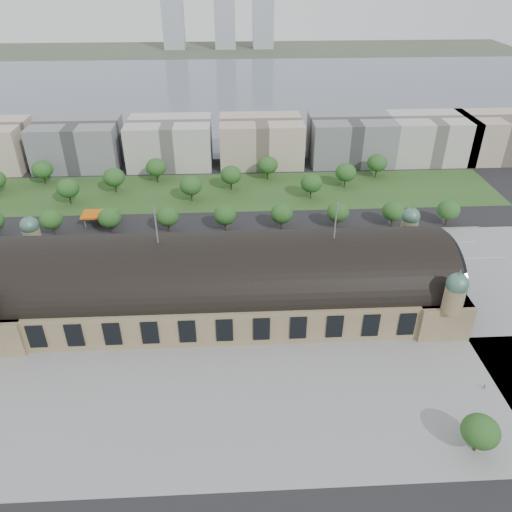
{
  "coord_description": "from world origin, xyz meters",
  "views": [
    {
      "loc": [
        3.43,
        -134.68,
        103.3
      ],
      "look_at": [
        10.86,
        9.08,
        14.0
      ],
      "focal_mm": 35.0,
      "sensor_mm": 36.0,
      "label": 1
    }
  ],
  "objects_px": {
    "traffic_car_5": "(359,242)",
    "parked_car_6": "(170,266)",
    "parked_car_4": "(99,268)",
    "petrol_station": "(103,214)",
    "traffic_car_2": "(38,265)",
    "bus_mid": "(227,260)",
    "traffic_car_4": "(260,249)",
    "parked_car_0": "(45,270)",
    "bus_east": "(327,250)",
    "traffic_car_3": "(191,239)",
    "pedestrian_1": "(484,387)",
    "parked_car_1": "(25,276)",
    "bus_west": "(167,262)",
    "parked_car_3": "(73,271)",
    "parked_car_2": "(24,276)",
    "parked_car_5": "(157,269)",
    "pedestrian_4": "(470,429)"
  },
  "relations": [
    {
      "from": "traffic_car_5",
      "to": "parked_car_6",
      "type": "xyz_separation_m",
      "value": [
        -75.69,
        -13.94,
        0.04
      ]
    },
    {
      "from": "parked_car_4",
      "to": "petrol_station",
      "type": "bearing_deg",
      "value": 157.66
    },
    {
      "from": "traffic_car_2",
      "to": "bus_mid",
      "type": "distance_m",
      "value": 71.47
    },
    {
      "from": "traffic_car_2",
      "to": "traffic_car_4",
      "type": "height_order",
      "value": "traffic_car_2"
    },
    {
      "from": "parked_car_0",
      "to": "bus_east",
      "type": "distance_m",
      "value": 107.88
    },
    {
      "from": "traffic_car_2",
      "to": "traffic_car_3",
      "type": "bearing_deg",
      "value": 112.36
    },
    {
      "from": "pedestrian_1",
      "to": "bus_mid",
      "type": "bearing_deg",
      "value": 76.78
    },
    {
      "from": "parked_car_1",
      "to": "bus_west",
      "type": "distance_m",
      "value": 51.7
    },
    {
      "from": "parked_car_6",
      "to": "parked_car_3",
      "type": "bearing_deg",
      "value": -107.72
    },
    {
      "from": "parked_car_0",
      "to": "parked_car_2",
      "type": "bearing_deg",
      "value": -95.04
    },
    {
      "from": "parked_car_2",
      "to": "parked_car_4",
      "type": "bearing_deg",
      "value": 74.17
    },
    {
      "from": "parked_car_6",
      "to": "traffic_car_3",
      "type": "bearing_deg",
      "value": 140.94
    },
    {
      "from": "traffic_car_2",
      "to": "parked_car_4",
      "type": "xyz_separation_m",
      "value": [
        23.32,
        -2.83,
        -0.14
      ]
    },
    {
      "from": "bus_east",
      "to": "pedestrian_1",
      "type": "height_order",
      "value": "bus_east"
    },
    {
      "from": "parked_car_1",
      "to": "parked_car_5",
      "type": "distance_m",
      "value": 47.87
    },
    {
      "from": "parked_car_5",
      "to": "parked_car_1",
      "type": "bearing_deg",
      "value": -126.58
    },
    {
      "from": "petrol_station",
      "to": "traffic_car_3",
      "type": "distance_m",
      "value": 44.39
    },
    {
      "from": "parked_car_1",
      "to": "parked_car_5",
      "type": "xyz_separation_m",
      "value": [
        47.83,
        2.12,
        -0.04
      ]
    },
    {
      "from": "pedestrian_4",
      "to": "traffic_car_5",
      "type": "bearing_deg",
      "value": -141.11
    },
    {
      "from": "parked_car_2",
      "to": "parked_car_3",
      "type": "height_order",
      "value": "parked_car_3"
    },
    {
      "from": "parked_car_1",
      "to": "petrol_station",
      "type": "bearing_deg",
      "value": 117.26
    },
    {
      "from": "bus_mid",
      "to": "bus_east",
      "type": "bearing_deg",
      "value": -86.4
    },
    {
      "from": "parked_car_3",
      "to": "pedestrian_4",
      "type": "height_order",
      "value": "pedestrian_4"
    },
    {
      "from": "pedestrian_1",
      "to": "bus_east",
      "type": "bearing_deg",
      "value": 53.8
    },
    {
      "from": "parked_car_4",
      "to": "bus_mid",
      "type": "relative_size",
      "value": 0.35
    },
    {
      "from": "parked_car_5",
      "to": "traffic_car_3",
      "type": "bearing_deg",
      "value": 113.94
    },
    {
      "from": "parked_car_0",
      "to": "bus_east",
      "type": "height_order",
      "value": "bus_east"
    },
    {
      "from": "parked_car_0",
      "to": "bus_mid",
      "type": "relative_size",
      "value": 0.35
    },
    {
      "from": "traffic_car_3",
      "to": "bus_west",
      "type": "relative_size",
      "value": 0.45
    },
    {
      "from": "petrol_station",
      "to": "pedestrian_4",
      "type": "relative_size",
      "value": 7.41
    },
    {
      "from": "parked_car_3",
      "to": "bus_east",
      "type": "bearing_deg",
      "value": 74.07
    },
    {
      "from": "parked_car_6",
      "to": "bus_west",
      "type": "distance_m",
      "value": 2.34
    },
    {
      "from": "petrol_station",
      "to": "bus_mid",
      "type": "bearing_deg",
      "value": -35.09
    },
    {
      "from": "traffic_car_5",
      "to": "parked_car_5",
      "type": "distance_m",
      "value": 81.78
    },
    {
      "from": "traffic_car_4",
      "to": "traffic_car_5",
      "type": "xyz_separation_m",
      "value": [
        40.8,
        3.1,
        0.14
      ]
    },
    {
      "from": "petrol_station",
      "to": "traffic_car_4",
      "type": "xyz_separation_m",
      "value": [
        67.73,
        -29.44,
        -2.31
      ]
    },
    {
      "from": "parked_car_2",
      "to": "parked_car_1",
      "type": "bearing_deg",
      "value": 65.57
    },
    {
      "from": "parked_car_6",
      "to": "pedestrian_4",
      "type": "height_order",
      "value": "pedestrian_4"
    },
    {
      "from": "parked_car_2",
      "to": "bus_east",
      "type": "bearing_deg",
      "value": 71.06
    },
    {
      "from": "traffic_car_3",
      "to": "parked_car_3",
      "type": "relative_size",
      "value": 1.14
    },
    {
      "from": "traffic_car_3",
      "to": "traffic_car_5",
      "type": "bearing_deg",
      "value": -88.22
    },
    {
      "from": "traffic_car_4",
      "to": "pedestrian_4",
      "type": "height_order",
      "value": "pedestrian_4"
    },
    {
      "from": "petrol_station",
      "to": "parked_car_4",
      "type": "xyz_separation_m",
      "value": [
        6.36,
        -40.28,
        -2.3
      ]
    },
    {
      "from": "parked_car_1",
      "to": "parked_car_5",
      "type": "height_order",
      "value": "parked_car_1"
    },
    {
      "from": "bus_mid",
      "to": "parked_car_5",
      "type": "bearing_deg",
      "value": 94.84
    },
    {
      "from": "traffic_car_3",
      "to": "traffic_car_4",
      "type": "xyz_separation_m",
      "value": [
        28.0,
        -9.79,
        -0.05
      ]
    },
    {
      "from": "parked_car_2",
      "to": "pedestrian_1",
      "type": "relative_size",
      "value": 3.04
    },
    {
      "from": "parked_car_0",
      "to": "pedestrian_4",
      "type": "height_order",
      "value": "pedestrian_4"
    },
    {
      "from": "parked_car_1",
      "to": "bus_mid",
      "type": "bearing_deg",
      "value": 55.7
    },
    {
      "from": "traffic_car_3",
      "to": "parked_car_6",
      "type": "bearing_deg",
      "value": 168.87
    }
  ]
}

